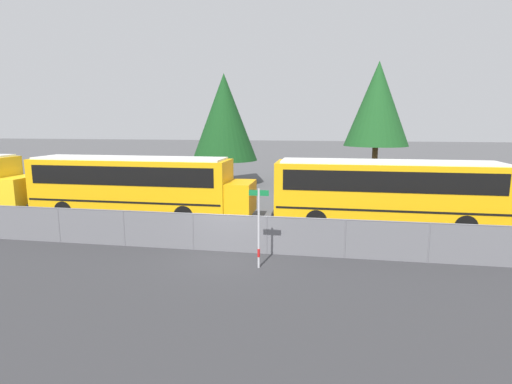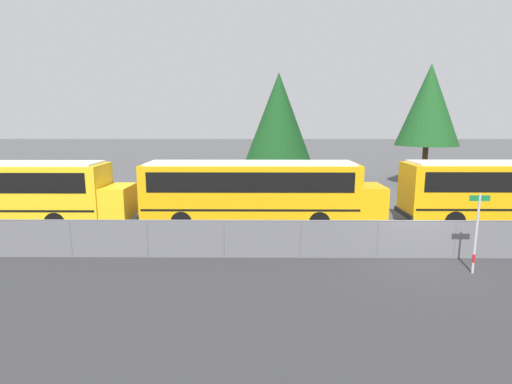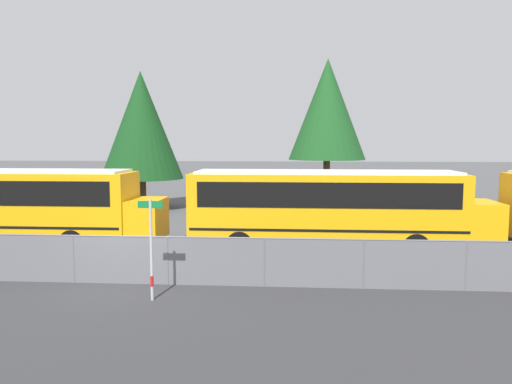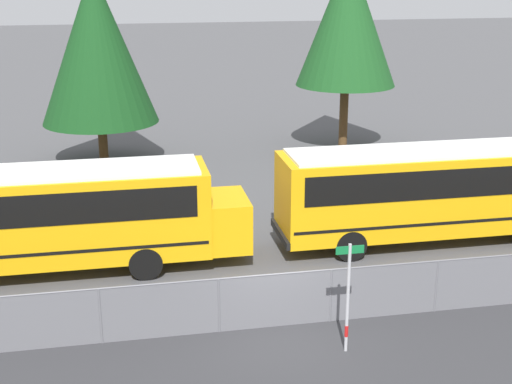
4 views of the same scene
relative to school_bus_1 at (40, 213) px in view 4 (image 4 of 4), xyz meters
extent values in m
plane|color=#4C4C4F|center=(6.28, -4.75, -1.96)|extent=(200.00, 200.00, 0.00)
cube|color=#9EA0A5|center=(6.28, -4.75, -1.20)|extent=(63.02, 0.03, 1.51)
cube|color=slate|center=(6.28, -4.76, -1.20)|extent=(63.02, 0.01, 1.51)
cylinder|color=slate|center=(6.28, -4.75, -0.45)|extent=(63.02, 0.05, 0.05)
cylinder|color=slate|center=(1.78, -4.75, -1.20)|extent=(0.07, 0.07, 1.51)
cylinder|color=slate|center=(4.78, -4.75, -1.20)|extent=(0.07, 0.07, 1.51)
cylinder|color=slate|center=(7.78, -4.75, -1.20)|extent=(0.07, 0.07, 1.51)
cylinder|color=slate|center=(10.78, -4.75, -1.20)|extent=(0.07, 0.07, 1.51)
cube|color=#EDA80F|center=(-0.26, 0.00, -0.10)|extent=(10.71, 2.40, 2.68)
cube|color=black|center=(-0.26, 0.00, 0.49)|extent=(9.85, 2.44, 0.97)
cube|color=black|center=(-0.26, 0.00, -0.86)|extent=(10.49, 2.43, 0.10)
cube|color=#EDA80F|center=(5.73, 0.00, -0.64)|extent=(1.28, 2.21, 1.61)
cube|color=silver|center=(-0.26, 0.00, 1.29)|extent=(10.17, 2.16, 0.10)
cylinder|color=black|center=(3.06, 1.08, -1.45)|extent=(1.03, 0.28, 1.03)
cylinder|color=black|center=(3.06, -1.08, -1.45)|extent=(1.03, 0.28, 1.03)
cube|color=#EDA80F|center=(12.93, 0.16, -0.10)|extent=(10.71, 2.40, 2.68)
cube|color=black|center=(12.93, 0.16, 0.49)|extent=(9.85, 2.44, 0.97)
cube|color=black|center=(12.93, 0.16, -0.86)|extent=(10.49, 2.43, 0.10)
cube|color=black|center=(7.53, 0.16, -1.30)|extent=(0.12, 2.40, 0.24)
cube|color=silver|center=(12.93, 0.16, 1.29)|extent=(10.17, 2.16, 0.10)
cylinder|color=black|center=(16.25, 1.25, -1.45)|extent=(1.03, 0.28, 1.03)
cylinder|color=black|center=(9.61, 1.25, -1.45)|extent=(1.03, 0.28, 1.03)
cylinder|color=black|center=(9.61, -0.92, -1.45)|extent=(1.03, 0.28, 1.03)
cylinder|color=#B7B7BC|center=(7.72, -6.30, -0.53)|extent=(0.08, 0.08, 2.86)
cylinder|color=red|center=(7.72, -6.30, -1.41)|extent=(0.09, 0.09, 0.30)
cube|color=#147238|center=(7.72, -6.30, 0.75)|extent=(0.70, 0.02, 0.20)
cylinder|color=#51381E|center=(1.70, 12.64, -0.95)|extent=(0.44, 0.44, 2.01)
cone|color=#144219|center=(1.70, 12.64, 3.57)|extent=(5.40, 5.40, 7.02)
cylinder|color=#51381E|center=(13.85, 13.22, -0.32)|extent=(0.44, 0.44, 3.29)
cone|color=#194C1E|center=(13.85, 13.22, 4.57)|extent=(4.99, 4.99, 6.49)
camera|label=1|loc=(9.94, -19.66, 3.14)|focal=28.00mm
camera|label=2|loc=(0.16, -19.75, 3.39)|focal=28.00mm
camera|label=3|loc=(11.63, -19.67, 2.46)|focal=35.00mm
camera|label=4|loc=(2.53, -21.22, 7.25)|focal=50.00mm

